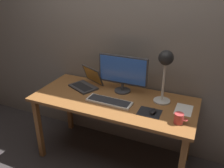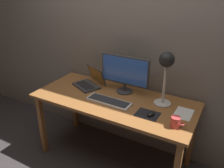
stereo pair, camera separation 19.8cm
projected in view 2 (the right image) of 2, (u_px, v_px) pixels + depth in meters
The scene contains 11 objects.
ground_plane at pixel (114, 157), 2.61m from camera, with size 4.80×4.80×0.00m, color #383333.
back_wall at pixel (133, 34), 2.38m from camera, with size 4.80×0.06×2.60m, color gray.
desk at pixel (114, 106), 2.33m from camera, with size 1.60×0.70×0.74m.
monitor at pixel (125, 72), 2.34m from camera, with size 0.51×0.17×0.39m.
keyboard_main at pixel (109, 101), 2.22m from camera, with size 0.44×0.15×0.03m.
laptop at pixel (91, 80), 2.56m from camera, with size 0.37×0.36×0.21m.
desk_lamp at pixel (166, 67), 2.05m from camera, with size 0.16×0.16×0.51m.
mousepad at pixel (147, 114), 2.03m from camera, with size 0.20×0.16×0.00m, color black.
mouse at pixel (151, 113), 2.01m from camera, with size 0.06×0.10×0.03m, color black.
coffee_mug at pixel (176, 122), 1.85m from camera, with size 0.11×0.08×0.09m.
paper_sheet_near_mouse at pixel (183, 113), 2.05m from camera, with size 0.15×0.21×0.00m, color white.
Camera 2 is at (0.98, -1.77, 1.83)m, focal length 37.48 mm.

